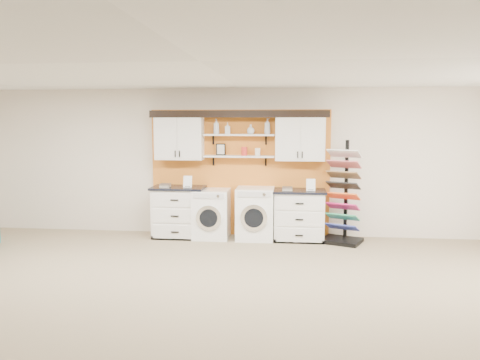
# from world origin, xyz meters

# --- Properties ---
(floor) EXTENTS (10.00, 10.00, 0.00)m
(floor) POSITION_xyz_m (0.00, 0.00, 0.00)
(floor) COLOR #8A7A5D
(floor) RESTS_ON ground
(ceiling) EXTENTS (10.00, 10.00, 0.00)m
(ceiling) POSITION_xyz_m (0.00, 0.00, 2.80)
(ceiling) COLOR white
(ceiling) RESTS_ON wall_back
(wall_back) EXTENTS (10.00, 0.00, 10.00)m
(wall_back) POSITION_xyz_m (0.00, 4.00, 1.40)
(wall_back) COLOR beige
(wall_back) RESTS_ON floor
(accent_panel) EXTENTS (3.40, 0.07, 2.40)m
(accent_panel) POSITION_xyz_m (0.00, 3.96, 1.20)
(accent_panel) COLOR orange
(accent_panel) RESTS_ON wall_back
(upper_cabinet_left) EXTENTS (0.90, 0.35, 0.84)m
(upper_cabinet_left) POSITION_xyz_m (-1.13, 3.79, 1.88)
(upper_cabinet_left) COLOR white
(upper_cabinet_left) RESTS_ON wall_back
(upper_cabinet_right) EXTENTS (0.90, 0.35, 0.84)m
(upper_cabinet_right) POSITION_xyz_m (1.13, 3.79, 1.88)
(upper_cabinet_right) COLOR white
(upper_cabinet_right) RESTS_ON wall_back
(shelf_lower) EXTENTS (1.32, 0.28, 0.03)m
(shelf_lower) POSITION_xyz_m (0.00, 3.80, 1.53)
(shelf_lower) COLOR white
(shelf_lower) RESTS_ON wall_back
(shelf_upper) EXTENTS (1.32, 0.28, 0.03)m
(shelf_upper) POSITION_xyz_m (0.00, 3.80, 1.93)
(shelf_upper) COLOR white
(shelf_upper) RESTS_ON wall_back
(crown_molding) EXTENTS (3.30, 0.41, 0.13)m
(crown_molding) POSITION_xyz_m (0.00, 3.81, 2.33)
(crown_molding) COLOR black
(crown_molding) RESTS_ON wall_back
(picture_frame) EXTENTS (0.18, 0.02, 0.22)m
(picture_frame) POSITION_xyz_m (-0.35, 3.85, 1.66)
(picture_frame) COLOR black
(picture_frame) RESTS_ON shelf_lower
(canister_red) EXTENTS (0.11, 0.11, 0.16)m
(canister_red) POSITION_xyz_m (0.10, 3.80, 1.62)
(canister_red) COLOR red
(canister_red) RESTS_ON shelf_lower
(canister_cream) EXTENTS (0.10, 0.10, 0.14)m
(canister_cream) POSITION_xyz_m (0.35, 3.80, 1.61)
(canister_cream) COLOR silver
(canister_cream) RESTS_ON shelf_lower
(base_cabinet_left) EXTENTS (0.98, 0.66, 0.96)m
(base_cabinet_left) POSITION_xyz_m (-1.13, 3.64, 0.48)
(base_cabinet_left) COLOR white
(base_cabinet_left) RESTS_ON floor
(base_cabinet_right) EXTENTS (0.96, 0.66, 0.94)m
(base_cabinet_right) POSITION_xyz_m (1.13, 3.64, 0.47)
(base_cabinet_right) COLOR white
(base_cabinet_right) RESTS_ON floor
(washer) EXTENTS (0.66, 0.71, 0.92)m
(washer) POSITION_xyz_m (-0.50, 3.64, 0.46)
(washer) COLOR white
(washer) RESTS_ON floor
(dryer) EXTENTS (0.69, 0.71, 0.96)m
(dryer) POSITION_xyz_m (0.32, 3.64, 0.48)
(dryer) COLOR white
(dryer) RESTS_ON floor
(sample_rack) EXTENTS (0.84, 0.78, 1.85)m
(sample_rack) POSITION_xyz_m (1.91, 3.56, 0.57)
(sample_rack) COLOR black
(sample_rack) RESTS_ON floor
(soap_bottle_a) EXTENTS (0.14, 0.14, 0.28)m
(soap_bottle_a) POSITION_xyz_m (-0.42, 3.80, 2.09)
(soap_bottle_a) COLOR silver
(soap_bottle_a) RESTS_ON shelf_upper
(soap_bottle_b) EXTENTS (0.11, 0.11, 0.21)m
(soap_bottle_b) POSITION_xyz_m (-0.21, 3.80, 2.05)
(soap_bottle_b) COLOR silver
(soap_bottle_b) RESTS_ON shelf_upper
(soap_bottle_c) EXTENTS (0.19, 0.19, 0.18)m
(soap_bottle_c) POSITION_xyz_m (0.22, 3.80, 2.03)
(soap_bottle_c) COLOR silver
(soap_bottle_c) RESTS_ON shelf_upper
(soap_bottle_d) EXTENTS (0.15, 0.15, 0.29)m
(soap_bottle_d) POSITION_xyz_m (0.53, 3.80, 2.09)
(soap_bottle_d) COLOR silver
(soap_bottle_d) RESTS_ON shelf_upper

